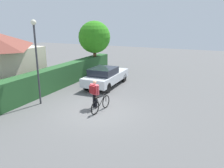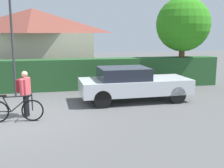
% 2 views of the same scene
% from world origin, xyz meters
% --- Properties ---
extents(ground_plane, '(60.00, 60.00, 0.00)m').
position_xyz_m(ground_plane, '(0.00, 0.00, 0.00)').
color(ground_plane, '#545454').
extents(hedge_row, '(19.59, 0.90, 1.51)m').
position_xyz_m(hedge_row, '(0.00, 4.53, 0.75)').
color(hedge_row, '#265229').
rests_on(hedge_row, ground).
extents(house_distant, '(7.13, 5.66, 4.23)m').
position_xyz_m(house_distant, '(0.12, 8.81, 2.16)').
color(house_distant, beige).
rests_on(house_distant, ground).
extents(parked_car_near, '(4.50, 1.91, 1.40)m').
position_xyz_m(parked_car_near, '(4.45, 1.65, 0.74)').
color(parked_car_near, silver).
rests_on(parked_car_near, ground).
extents(bicycle, '(1.76, 0.50, 0.92)m').
position_xyz_m(bicycle, '(0.11, -0.21, 0.39)').
color(bicycle, black).
rests_on(bicycle, ground).
extents(person_rider, '(0.44, 0.61, 1.54)m').
position_xyz_m(person_rider, '(0.37, 0.30, 0.93)').
color(person_rider, black).
rests_on(person_rider, ground).
extents(street_lamp, '(0.28, 0.28, 4.62)m').
position_xyz_m(street_lamp, '(-0.35, 3.41, 2.95)').
color(street_lamp, '#38383D').
rests_on(street_lamp, ground).
extents(tree_kerbside, '(2.78, 2.78, 4.59)m').
position_xyz_m(tree_kerbside, '(7.93, 4.44, 3.18)').
color(tree_kerbside, brown).
rests_on(tree_kerbside, ground).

